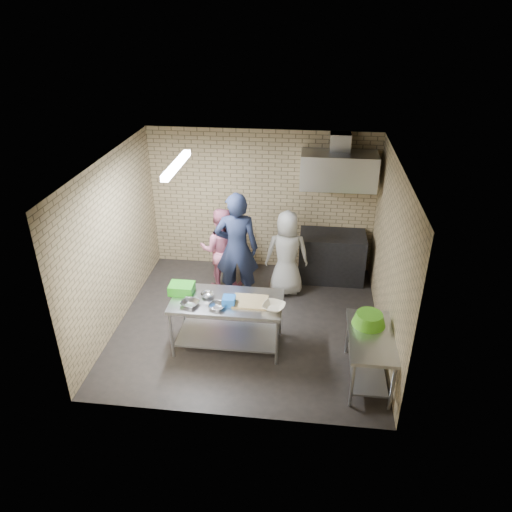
{
  "coord_description": "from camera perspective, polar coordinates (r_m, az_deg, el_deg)",
  "views": [
    {
      "loc": [
        0.88,
        -6.41,
        4.69
      ],
      "look_at": [
        0.1,
        0.2,
        1.15
      ],
      "focal_mm": 33.88,
      "sensor_mm": 36.0,
      "label": 1
    }
  ],
  "objects": [
    {
      "name": "fluorescent_fixture",
      "position": [
        6.98,
        -9.35,
        10.58
      ],
      "size": [
        0.1,
        1.25,
        0.08
      ],
      "primitive_type": "cube",
      "color": "white",
      "rests_on": "ceiling"
    },
    {
      "name": "stove",
      "position": [
        9.12,
        8.9,
        -0.06
      ],
      "size": [
        1.2,
        0.7,
        0.9
      ],
      "primitive_type": "cube",
      "color": "black",
      "rests_on": "floor"
    },
    {
      "name": "back_wall",
      "position": [
        9.09,
        0.71,
        6.46
      ],
      "size": [
        4.2,
        0.06,
        2.7
      ],
      "primitive_type": "cube",
      "color": "tan",
      "rests_on": "ground"
    },
    {
      "name": "woman_pink",
      "position": [
        8.59,
        -4.17,
        0.82
      ],
      "size": [
        0.81,
        0.66,
        1.55
      ],
      "primitive_type": "imported",
      "rotation": [
        0.0,
        0.0,
        3.25
      ],
      "color": "#C46784",
      "rests_on": "floor"
    },
    {
      "name": "floor",
      "position": [
        7.99,
        -0.89,
        -7.93
      ],
      "size": [
        4.2,
        4.2,
        0.0
      ],
      "primitive_type": "plane",
      "color": "black",
      "rests_on": "ground"
    },
    {
      "name": "hood_duct",
      "position": [
        8.54,
        9.93,
        13.11
      ],
      "size": [
        0.35,
        0.3,
        0.3
      ],
      "primitive_type": "cube",
      "color": "#A5A8AD",
      "rests_on": "back_wall"
    },
    {
      "name": "left_wall",
      "position": [
        7.81,
        -16.42,
        1.5
      ],
      "size": [
        0.06,
        4.0,
        2.7
      ],
      "primitive_type": "cube",
      "color": "tan",
      "rests_on": "ground"
    },
    {
      "name": "wall_shelf",
      "position": [
        8.78,
        11.56,
        9.07
      ],
      "size": [
        0.8,
        0.2,
        0.04
      ],
      "primitive_type": "cube",
      "color": "#3F2B19",
      "rests_on": "back_wall"
    },
    {
      "name": "blue_tub",
      "position": [
        6.96,
        -3.21,
        -5.28
      ],
      "size": [
        0.18,
        0.18,
        0.12
      ],
      "primitive_type": "cube",
      "color": "blue",
      "rests_on": "prep_table"
    },
    {
      "name": "cutting_board",
      "position": [
        7.01,
        -0.66,
        -5.4
      ],
      "size": [
        0.5,
        0.38,
        0.03
      ],
      "primitive_type": "cube",
      "color": "tan",
      "rests_on": "prep_table"
    },
    {
      "name": "ceramic_bowl",
      "position": [
        6.86,
        2.11,
        -6.01
      ],
      "size": [
        0.39,
        0.39,
        0.08
      ],
      "primitive_type": "imported",
      "rotation": [
        0.0,
        0.0,
        -0.27
      ],
      "color": "beige",
      "rests_on": "prep_table"
    },
    {
      "name": "green_crate",
      "position": [
        7.28,
        -8.77,
        -3.82
      ],
      "size": [
        0.36,
        0.27,
        0.15
      ],
      "primitive_type": "cube",
      "color": "#269A1C",
      "rests_on": "prep_table"
    },
    {
      "name": "bottle_green",
      "position": [
        8.77,
        12.6,
        9.58
      ],
      "size": [
        0.06,
        0.06,
        0.15
      ],
      "primitive_type": "cylinder",
      "color": "green",
      "rests_on": "wall_shelf"
    },
    {
      "name": "side_counter",
      "position": [
        6.9,
        13.13,
        -11.57
      ],
      "size": [
        0.6,
        1.2,
        0.75
      ],
      "primitive_type": "cube",
      "color": "silver",
      "rests_on": "floor"
    },
    {
      "name": "green_basin",
      "position": [
        6.82,
        13.2,
        -7.25
      ],
      "size": [
        0.46,
        0.46,
        0.17
      ],
      "primitive_type": null,
      "color": "#59C626",
      "rests_on": "side_counter"
    },
    {
      "name": "right_wall",
      "position": [
        7.33,
        15.54,
        -0.21
      ],
      "size": [
        0.06,
        4.0,
        2.7
      ],
      "primitive_type": "cube",
      "color": "tan",
      "rests_on": "ground"
    },
    {
      "name": "woman_white",
      "position": [
        8.43,
        3.66,
        0.3
      ],
      "size": [
        0.8,
        0.56,
        1.55
      ],
      "primitive_type": "imported",
      "rotation": [
        0.0,
        0.0,
        3.23
      ],
      "color": "silver",
      "rests_on": "floor"
    },
    {
      "name": "range_hood",
      "position": [
        8.52,
        9.72,
        9.93
      ],
      "size": [
        1.3,
        0.6,
        0.6
      ],
      "primitive_type": "cube",
      "color": "silver",
      "rests_on": "back_wall"
    },
    {
      "name": "man_navy",
      "position": [
        8.08,
        -2.28,
        0.84
      ],
      "size": [
        0.77,
        0.55,
        2.0
      ],
      "primitive_type": "imported",
      "rotation": [
        0.0,
        0.0,
        3.24
      ],
      "color": "#151935",
      "rests_on": "floor"
    },
    {
      "name": "bottle_red",
      "position": [
        8.73,
        9.97,
        9.86
      ],
      "size": [
        0.07,
        0.07,
        0.18
      ],
      "primitive_type": "cylinder",
      "color": "#B22619",
      "rests_on": "wall_shelf"
    },
    {
      "name": "prep_table",
      "position": [
        7.31,
        -3.37,
        -7.89
      ],
      "size": [
        1.63,
        0.82,
        0.82
      ],
      "primitive_type": "cube",
      "color": "#B1B3B8",
      "rests_on": "floor"
    },
    {
      "name": "front_wall",
      "position": [
        5.6,
        -3.69,
        -8.68
      ],
      "size": [
        4.2,
        0.06,
        2.7
      ],
      "primitive_type": "cube",
      "color": "tan",
      "rests_on": "ground"
    },
    {
      "name": "mixing_bowl_b",
      "position": [
        7.16,
        -5.78,
        -4.62
      ],
      "size": [
        0.24,
        0.24,
        0.06
      ],
      "primitive_type": "imported",
      "rotation": [
        0.0,
        0.0,
        -0.27
      ],
      "color": "#B6B9BD",
      "rests_on": "prep_table"
    },
    {
      "name": "ceiling",
      "position": [
        6.77,
        -1.06,
        10.91
      ],
      "size": [
        4.2,
        4.2,
        0.0
      ],
      "primitive_type": "plane",
      "rotation": [
        3.14,
        0.0,
        0.0
      ],
      "color": "black",
      "rests_on": "ground"
    },
    {
      "name": "mixing_bowl_a",
      "position": [
        7.0,
        -7.81,
        -5.59
      ],
      "size": [
        0.31,
        0.31,
        0.06
      ],
      "primitive_type": "imported",
      "rotation": [
        0.0,
        0.0,
        -0.27
      ],
      "color": "#ACAEB3",
      "rests_on": "prep_table"
    },
    {
      "name": "mixing_bowl_c",
      "position": [
        6.9,
        -4.61,
        -5.95
      ],
      "size": [
        0.29,
        0.29,
        0.06
      ],
      "primitive_type": "imported",
      "rotation": [
        0.0,
        0.0,
        -0.27
      ],
      "color": "#AAABB1",
      "rests_on": "prep_table"
    }
  ]
}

